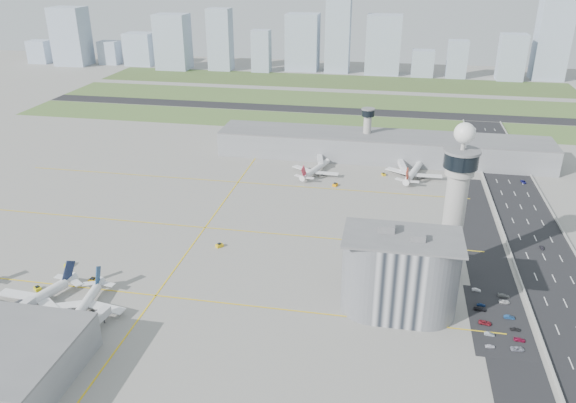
% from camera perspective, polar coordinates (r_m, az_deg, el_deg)
% --- Properties ---
extents(ground, '(1000.00, 1000.00, 0.00)m').
position_cam_1_polar(ground, '(239.47, -1.57, -6.63)').
color(ground, '#99968E').
extents(grass_strip_0, '(480.00, 50.00, 0.08)m').
position_cam_1_polar(grass_strip_0, '(448.09, 2.03, 8.14)').
color(grass_strip_0, '#4E6A32').
rests_on(grass_strip_0, ground).
extents(grass_strip_1, '(480.00, 60.00, 0.08)m').
position_cam_1_polar(grass_strip_1, '(519.97, 3.32, 10.34)').
color(grass_strip_1, '#47612E').
rests_on(grass_strip_1, ground).
extents(grass_strip_2, '(480.00, 70.00, 0.08)m').
position_cam_1_polar(grass_strip_2, '(597.49, 4.37, 12.09)').
color(grass_strip_2, '#3D5327').
rests_on(grass_strip_2, ground).
extents(runway, '(480.00, 22.00, 0.10)m').
position_cam_1_polar(runway, '(483.43, 2.71, 9.31)').
color(runway, black).
rests_on(runway, ground).
extents(highway, '(28.00, 500.00, 0.10)m').
position_cam_1_polar(highway, '(245.49, 26.01, -8.49)').
color(highway, black).
rests_on(highway, ground).
extents(barrier_left, '(0.60, 500.00, 1.20)m').
position_cam_1_polar(barrier_left, '(241.58, 22.82, -8.26)').
color(barrier_left, '#9E9E99').
rests_on(barrier_left, ground).
extents(landside_road, '(18.00, 260.00, 0.08)m').
position_cam_1_polar(landside_road, '(231.20, 20.56, -9.55)').
color(landside_road, black).
rests_on(landside_road, ground).
extents(parking_lot, '(20.00, 44.00, 0.10)m').
position_cam_1_polar(parking_lot, '(220.96, 20.49, -11.22)').
color(parking_lot, black).
rests_on(parking_lot, ground).
extents(taxiway_line_h_0, '(260.00, 0.60, 0.01)m').
position_cam_1_polar(taxiway_line_h_0, '(226.59, -13.29, -9.29)').
color(taxiway_line_h_0, yellow).
rests_on(taxiway_line_h_0, ground).
extents(taxiway_line_h_1, '(260.00, 0.60, 0.01)m').
position_cam_1_polar(taxiway_line_h_1, '(274.79, -8.43, -2.65)').
color(taxiway_line_h_1, yellow).
rests_on(taxiway_line_h_1, ground).
extents(taxiway_line_h_2, '(260.00, 0.60, 0.01)m').
position_cam_1_polar(taxiway_line_h_2, '(326.93, -5.10, 1.96)').
color(taxiway_line_h_2, yellow).
rests_on(taxiway_line_h_2, ground).
extents(taxiway_line_v, '(0.60, 260.00, 0.01)m').
position_cam_1_polar(taxiway_line_v, '(274.79, -8.43, -2.65)').
color(taxiway_line_v, yellow).
rests_on(taxiway_line_v, ground).
extents(control_tower, '(14.00, 14.00, 64.50)m').
position_cam_1_polar(control_tower, '(228.21, 16.74, 0.54)').
color(control_tower, '#ADAAA5').
rests_on(control_tower, ground).
extents(secondary_tower, '(8.60, 8.60, 31.90)m').
position_cam_1_polar(secondary_tower, '(366.42, 8.05, 7.37)').
color(secondary_tower, '#ADAAA5').
rests_on(secondary_tower, ground).
extents(admin_building, '(42.00, 24.00, 33.50)m').
position_cam_1_polar(admin_building, '(208.64, 11.28, -7.25)').
color(admin_building, '#B2B2B7').
rests_on(admin_building, ground).
extents(terminal_pier, '(210.00, 32.00, 15.80)m').
position_cam_1_polar(terminal_pier, '(367.46, 9.49, 5.54)').
color(terminal_pier, gray).
rests_on(terminal_pier, ground).
extents(airplane_near_b, '(46.79, 50.51, 11.51)m').
position_cam_1_polar(airplane_near_b, '(230.32, -24.76, -8.77)').
color(airplane_near_b, white).
rests_on(airplane_near_b, ground).
extents(airplane_near_c, '(35.47, 40.36, 10.37)m').
position_cam_1_polar(airplane_near_c, '(220.69, -20.22, -9.62)').
color(airplane_near_c, white).
rests_on(airplane_near_c, ground).
extents(airplane_far_a, '(40.09, 43.54, 10.04)m').
position_cam_1_polar(airplane_far_a, '(336.95, 2.83, 3.62)').
color(airplane_far_a, white).
rests_on(airplane_far_a, ground).
extents(airplane_far_b, '(42.64, 46.99, 11.18)m').
position_cam_1_polar(airplane_far_b, '(340.36, 12.71, 3.36)').
color(airplane_far_b, white).
rests_on(airplane_far_b, ground).
extents(jet_bridge_near_1, '(5.39, 14.31, 5.70)m').
position_cam_1_polar(jet_bridge_near_1, '(223.91, -26.90, -11.09)').
color(jet_bridge_near_1, silver).
rests_on(jet_bridge_near_1, ground).
extents(jet_bridge_near_2, '(5.39, 14.31, 5.70)m').
position_cam_1_polar(jet_bridge_near_2, '(208.25, -20.13, -12.57)').
color(jet_bridge_near_2, silver).
rests_on(jet_bridge_near_2, ground).
extents(jet_bridge_far_0, '(5.39, 14.31, 5.70)m').
position_cam_1_polar(jet_bridge_far_0, '(356.48, 3.23, 4.40)').
color(jet_bridge_far_0, silver).
rests_on(jet_bridge_far_0, ground).
extents(jet_bridge_far_1, '(5.39, 14.31, 5.70)m').
position_cam_1_polar(jet_bridge_far_1, '(353.98, 11.29, 3.82)').
color(jet_bridge_far_1, silver).
rests_on(jet_bridge_far_1, ground).
extents(tug_0, '(3.78, 3.58, 1.81)m').
position_cam_1_polar(tug_0, '(244.29, -24.10, -8.04)').
color(tug_0, '#CCBF0E').
rests_on(tug_0, ground).
extents(tug_1, '(2.55, 3.49, 1.92)m').
position_cam_1_polar(tug_1, '(256.93, -21.42, -5.93)').
color(tug_1, yellow).
rests_on(tug_1, ground).
extents(tug_2, '(2.82, 3.79, 2.06)m').
position_cam_1_polar(tug_2, '(241.45, -19.23, -7.55)').
color(tug_2, orange).
rests_on(tug_2, ground).
extents(tug_3, '(3.72, 3.76, 1.82)m').
position_cam_1_polar(tug_3, '(256.09, -6.98, -4.41)').
color(tug_3, gold).
rests_on(tug_3, ground).
extents(tug_4, '(3.00, 3.69, 1.86)m').
position_cam_1_polar(tug_4, '(321.22, 4.81, 1.74)').
color(tug_4, orange).
rests_on(tug_4, ground).
extents(tug_5, '(2.82, 3.34, 1.65)m').
position_cam_1_polar(tug_5, '(340.32, 9.68, 2.76)').
color(tug_5, gold).
rests_on(tug_5, ground).
extents(car_lot_0, '(3.28, 1.55, 1.09)m').
position_cam_1_polar(car_lot_0, '(206.53, 19.84, -13.66)').
color(car_lot_0, silver).
rests_on(car_lot_0, ground).
extents(car_lot_1, '(3.56, 1.43, 1.15)m').
position_cam_1_polar(car_lot_1, '(212.02, 19.78, -12.55)').
color(car_lot_1, '#8F9AA5').
rests_on(car_lot_1, ground).
extents(car_lot_2, '(4.80, 2.78, 1.26)m').
position_cam_1_polar(car_lot_2, '(217.09, 19.38, -11.53)').
color(car_lot_2, maroon).
rests_on(car_lot_2, ground).
extents(car_lot_3, '(4.62, 2.17, 1.30)m').
position_cam_1_polar(car_lot_3, '(223.91, 18.94, -10.28)').
color(car_lot_3, black).
rests_on(car_lot_3, ground).
extents(car_lot_4, '(3.29, 1.55, 1.09)m').
position_cam_1_polar(car_lot_4, '(226.57, 19.04, -9.89)').
color(car_lot_4, navy).
rests_on(car_lot_4, ground).
extents(car_lot_5, '(3.45, 1.52, 1.10)m').
position_cam_1_polar(car_lot_5, '(235.07, 18.58, -8.50)').
color(car_lot_5, white).
rests_on(car_lot_5, ground).
extents(car_lot_6, '(4.73, 2.67, 1.25)m').
position_cam_1_polar(car_lot_6, '(208.43, 22.28, -13.68)').
color(car_lot_6, '#9B9EAF').
rests_on(car_lot_6, ground).
extents(car_lot_7, '(3.97, 1.84, 1.12)m').
position_cam_1_polar(car_lot_7, '(213.00, 22.47, -12.84)').
color(car_lot_7, maroon).
rests_on(car_lot_7, ground).
extents(car_lot_8, '(3.46, 1.46, 1.17)m').
position_cam_1_polar(car_lot_8, '(217.60, 22.10, -11.92)').
color(car_lot_8, black).
rests_on(car_lot_8, ground).
extents(car_lot_9, '(3.83, 1.36, 1.26)m').
position_cam_1_polar(car_lot_9, '(223.04, 21.56, -10.87)').
color(car_lot_9, navy).
rests_on(car_lot_9, ground).
extents(car_lot_10, '(4.14, 2.23, 1.10)m').
position_cam_1_polar(car_lot_10, '(231.32, 21.13, -9.48)').
color(car_lot_10, white).
rests_on(car_lot_10, ground).
extents(car_lot_11, '(4.59, 2.09, 1.30)m').
position_cam_1_polar(car_lot_11, '(234.73, 21.08, -8.92)').
color(car_lot_11, gray).
rests_on(car_lot_11, ground).
extents(car_hw_1, '(1.40, 3.45, 1.12)m').
position_cam_1_polar(car_hw_1, '(277.42, 24.38, -4.29)').
color(car_hw_1, black).
rests_on(car_hw_1, ground).
extents(car_hw_2, '(2.70, 4.85, 1.28)m').
position_cam_1_polar(car_hw_2, '(352.14, 22.79, 1.86)').
color(car_hw_2, navy).
rests_on(car_hw_2, ground).
extents(car_hw_4, '(1.56, 3.37, 1.12)m').
position_cam_1_polar(car_hw_4, '(404.04, 19.14, 5.12)').
color(car_hw_4, gray).
rests_on(car_hw_4, ground).
extents(skyline_bldg_0, '(24.05, 19.24, 26.50)m').
position_cam_1_polar(skyline_bldg_0, '(760.61, -23.89, 13.75)').
color(skyline_bldg_0, '#9EADC1').
rests_on(skyline_bldg_0, ground).
extents(skyline_bldg_1, '(37.63, 30.10, 65.60)m').
position_cam_1_polar(skyline_bldg_1, '(729.67, -21.18, 15.38)').
color(skyline_bldg_1, '#9EADC1').
rests_on(skyline_bldg_1, ground).
extents(skyline_bldg_2, '(22.81, 18.25, 26.79)m').
position_cam_1_polar(skyline_bldg_2, '(723.52, -17.65, 14.22)').
color(skyline_bldg_2, '#9EADC1').
rests_on(skyline_bldg_2, ground).
extents(skyline_bldg_3, '(32.30, 25.84, 36.93)m').
position_cam_1_polar(skyline_bldg_3, '(706.69, -14.79, 14.75)').
color(skyline_bldg_3, '#9EADC1').
rests_on(skyline_bldg_3, ground).
extents(skyline_bldg_4, '(35.81, 28.65, 60.36)m').
position_cam_1_polar(skyline_bldg_4, '(671.32, -11.61, 15.60)').
color(skyline_bldg_4, '#9EADC1').
rests_on(skyline_bldg_4, ground).
extents(skyline_bldg_5, '(25.49, 20.39, 66.89)m').
position_cam_1_polar(skyline_bldg_5, '(656.86, -6.91, 16.02)').
color(skyline_bldg_5, '#9EADC1').
rests_on(skyline_bldg_5, ground).
extents(skyline_bldg_6, '(20.04, 16.03, 45.20)m').
position_cam_1_polar(skyline_bldg_6, '(644.26, -2.73, 15.03)').
color(skyline_bldg_6, '#9EADC1').
rests_on(skyline_bldg_6, ground).
extents(skyline_bldg_7, '(35.76, 28.61, 61.22)m').
position_cam_1_polar(skyline_bldg_7, '(653.11, 1.49, 15.88)').
color(skyline_bldg_7, '#9EADC1').
rests_on(skyline_bldg_7, ground).
extents(skyline_bldg_8, '(26.33, 21.06, 83.39)m').
position_cam_1_polar(skyline_bldg_8, '(641.20, 5.11, 16.65)').
color(skyline_bldg_8, '#9EADC1').
rests_on(skyline_bldg_8, ground).
extents(skyline_bldg_9, '(36.96, 29.57, 62.11)m').
position_cam_1_polar(skyline_bldg_9, '(640.32, 9.67, 15.44)').
color(skyline_bldg_9, '#9EADC1').
rests_on(skyline_bldg_9, ground).
extents(skyline_bldg_10, '(23.01, 18.41, 27.75)m').
position_cam_1_polar(skyline_bldg_10, '(634.93, 13.52, 13.49)').
color(skyline_bldg_10, '#9EADC1').
rests_on(skyline_bldg_10, ground).
extents(skyline_bldg_11, '(20.22, 16.18, 38.97)m').
position_cam_1_polar(skyline_bldg_11, '(636.20, 16.80, 13.68)').
color(skyline_bldg_11, '#9EADC1').
rests_on(skyline_bldg_11, ground).
extents(skyline_bldg_12, '(26.14, 20.92, 46.89)m').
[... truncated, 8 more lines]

